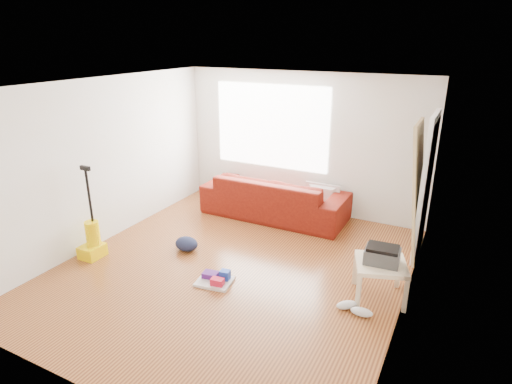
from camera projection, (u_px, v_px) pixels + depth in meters
The scene contains 13 objects.
room at pixel (242, 181), 5.63m from camera, with size 4.51×5.01×2.51m.
sofa at pixel (274, 216), 7.71m from camera, with size 2.55×1.00×0.74m, color #490B07.
tv_stand at pixel (320, 211), 7.56m from camera, with size 0.82×0.63×0.27m.
tv at pixel (321, 195), 7.45m from camera, with size 0.62×0.08×0.36m, color black.
side_table at pixel (381, 268), 5.18m from camera, with size 0.75×0.75×0.48m.
printer at pixel (382, 255), 5.12m from camera, with size 0.43×0.34×0.21m.
bucket at pixel (313, 231), 7.12m from camera, with size 0.31×0.31×0.31m, color navy.
toilet_paper at pixel (312, 219), 7.05m from camera, with size 0.11×0.11×0.10m, color white.
cleaning_tray at pixel (216, 279), 5.60m from camera, with size 0.50×0.42×0.16m.
backpack at pixel (187, 250), 6.48m from camera, with size 0.37×0.29×0.20m, color black.
sneakers at pixel (354, 308), 5.00m from camera, with size 0.46×0.25×0.11m.
vacuum at pixel (92, 240), 6.22m from camera, with size 0.29×0.33×1.37m.
door_panel at pixel (409, 254), 6.35m from camera, with size 0.04×0.79×1.98m, color tan.
Camera 1 is at (2.67, -4.52, 3.05)m, focal length 30.00 mm.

